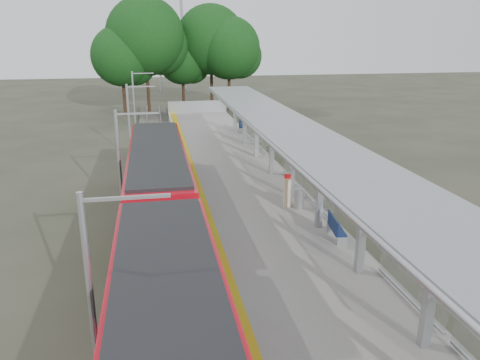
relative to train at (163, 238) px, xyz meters
name	(u,v)px	position (x,y,z in m)	size (l,w,h in m)	color
trackbed	(160,207)	(0.00, 8.31, -1.93)	(3.00, 70.00, 0.24)	#59544C
platform	(244,195)	(4.50, 8.31, -1.55)	(6.00, 50.00, 1.00)	gray
tactile_strip	(197,188)	(1.95, 8.31, -1.04)	(0.60, 50.00, 0.02)	gold
end_fence	(197,107)	(4.50, 33.26, -0.45)	(6.00, 0.10, 1.20)	#9EA0A5
train	(163,238)	(0.00, 0.00, 0.00)	(2.74, 27.60, 3.62)	black
canopy	(296,141)	(6.11, 4.50, 2.15)	(3.27, 38.00, 3.66)	#9EA0A5
tree_cluster	(180,45)	(3.45, 41.06, 5.56)	(19.16, 11.19, 12.84)	#382316
catenary_masts	(121,162)	(-1.72, 7.31, 0.86)	(2.08, 48.16, 5.40)	#9EA0A5
bench_mid	(335,227)	(6.67, 0.94, -0.53)	(0.63, 1.50, 0.99)	navy
bench_far	(242,125)	(7.10, 22.60, -0.46)	(0.92, 1.73, 1.13)	navy
info_pillar_far	(287,192)	(5.88, 4.91, -0.37)	(0.36, 0.36, 1.58)	beige
litter_bin	(299,199)	(6.34, 4.54, -0.58)	(0.46, 0.46, 0.95)	#9EA0A5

